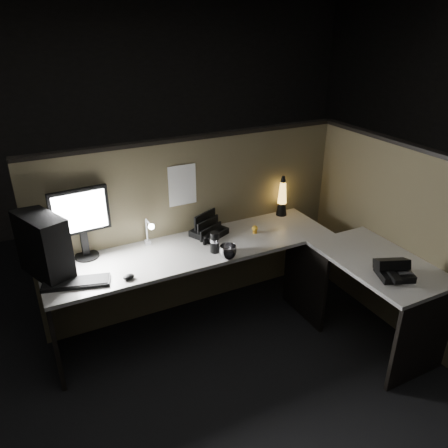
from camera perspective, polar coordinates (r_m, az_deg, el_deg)
name	(u,v)px	position (r m, az deg, el deg)	size (l,w,h in m)	color
floor	(247,362)	(3.48, 3.03, -17.53)	(6.00, 6.00, 0.00)	black
room_shell	(253,155)	(2.66, 3.84, 9.00)	(6.00, 6.00, 6.00)	silver
partition_back	(196,226)	(3.75, -3.73, -0.21)	(2.66, 0.06, 1.50)	brown
partition_right	(383,233)	(3.85, 20.04, -1.11)	(0.06, 1.66, 1.50)	brown
desk	(253,275)	(3.37, 3.80, -6.67)	(2.60, 1.60, 0.73)	#A9A59F
pc_tower	(44,246)	(3.23, -22.51, -2.61)	(0.19, 0.43, 0.45)	black
monitor	(81,217)	(3.33, -18.20, 0.88)	(0.42, 0.18, 0.54)	black
keyboard	(76,283)	(3.14, -18.74, -7.28)	(0.45, 0.15, 0.02)	black
mouse	(129,277)	(3.10, -12.34, -6.77)	(0.08, 0.06, 0.03)	black
clip_lamp	(149,232)	(3.42, -9.74, -1.02)	(0.05, 0.18, 0.23)	silver
organizer	(208,230)	(3.62, -2.05, -0.74)	(0.33, 0.31, 0.19)	black
lava_lamp	(282,199)	(3.97, 7.60, 3.25)	(0.10, 0.10, 0.37)	black
travel_mug	(215,242)	(3.33, -1.22, -2.40)	(0.07, 0.07, 0.17)	black
steel_mug	(228,252)	(3.26, 0.52, -3.67)	(0.13, 0.13, 0.11)	#B3B2B9
figurine	(255,228)	(3.65, 4.06, -0.58)	(0.05, 0.05, 0.05)	yellow
pinned_paper	(182,185)	(3.52, -5.46, 5.06)	(0.23, 0.00, 0.34)	white
desk_phone	(393,270)	(3.26, 21.24, -5.59)	(0.28, 0.28, 0.13)	black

